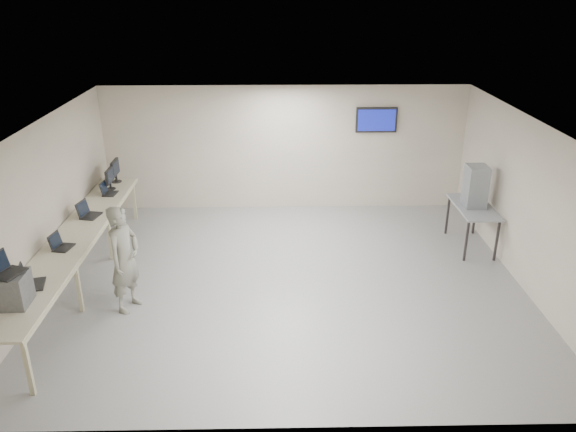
{
  "coord_description": "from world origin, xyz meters",
  "views": [
    {
      "loc": [
        -0.18,
        -8.61,
        4.85
      ],
      "look_at": [
        0.0,
        0.2,
        1.15
      ],
      "focal_mm": 35.0,
      "sensor_mm": 36.0,
      "label": 1
    }
  ],
  "objects_px": {
    "workbench": "(75,240)",
    "equipment_box": "(13,289)",
    "soldier": "(125,259)",
    "side_table": "(473,209)"
  },
  "relations": [
    {
      "from": "equipment_box",
      "to": "soldier",
      "type": "distance_m",
      "value": 1.75
    },
    {
      "from": "equipment_box",
      "to": "side_table",
      "type": "relative_size",
      "value": 0.31
    },
    {
      "from": "equipment_box",
      "to": "side_table",
      "type": "bearing_deg",
      "value": 23.3
    },
    {
      "from": "soldier",
      "to": "side_table",
      "type": "distance_m",
      "value": 6.52
    },
    {
      "from": "workbench",
      "to": "soldier",
      "type": "distance_m",
      "value": 1.31
    },
    {
      "from": "equipment_box",
      "to": "side_table",
      "type": "height_order",
      "value": "equipment_box"
    },
    {
      "from": "equipment_box",
      "to": "soldier",
      "type": "xyz_separation_m",
      "value": [
        1.09,
        1.35,
        -0.25
      ]
    },
    {
      "from": "workbench",
      "to": "equipment_box",
      "type": "xyz_separation_m",
      "value": [
        -0.06,
        -2.15,
        0.3
      ]
    },
    {
      "from": "workbench",
      "to": "side_table",
      "type": "bearing_deg",
      "value": 10.39
    },
    {
      "from": "workbench",
      "to": "soldier",
      "type": "height_order",
      "value": "soldier"
    }
  ]
}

